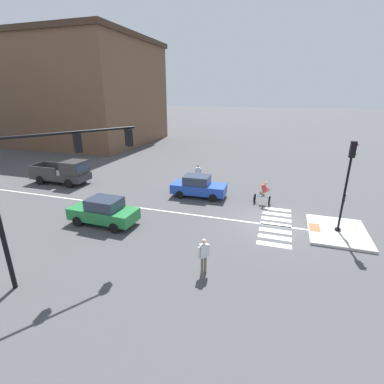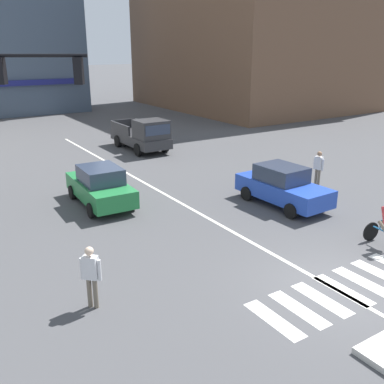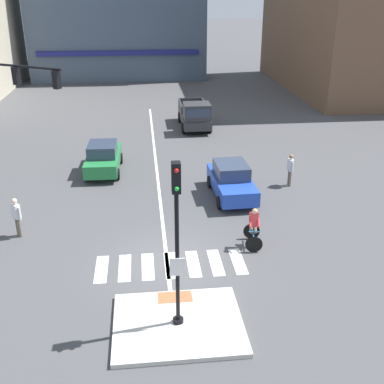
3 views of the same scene
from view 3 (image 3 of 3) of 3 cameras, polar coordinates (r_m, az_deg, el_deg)
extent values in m
plane|color=#474749|center=(17.44, -2.64, -8.57)|extent=(300.00, 300.00, 0.00)
cube|color=beige|center=(14.53, -1.69, -15.72)|extent=(3.84, 3.14, 0.15)
cube|color=#DB5B38|center=(15.44, -2.07, -12.64)|extent=(1.10, 0.60, 0.01)
cylinder|color=black|center=(14.44, -1.70, -15.30)|extent=(0.32, 0.32, 0.12)
cylinder|color=black|center=(13.23, -1.80, -8.19)|extent=(0.12, 0.12, 4.08)
cube|color=white|center=(13.27, -1.77, -9.11)|extent=(0.44, 0.03, 0.56)
cube|color=black|center=(12.11, -1.95, 1.76)|extent=(0.24, 0.28, 0.84)
sphere|color=red|center=(11.87, -1.91, 2.60)|extent=(0.12, 0.12, 0.12)
sphere|color=green|center=(12.06, -1.88, 0.38)|extent=(0.12, 0.12, 0.12)
cube|color=silver|center=(17.36, -10.95, -9.19)|extent=(0.44, 1.80, 0.01)
cube|color=silver|center=(17.30, -8.18, -9.10)|extent=(0.44, 1.80, 0.01)
cube|color=silver|center=(17.28, -5.39, -8.99)|extent=(0.44, 1.80, 0.01)
cube|color=silver|center=(17.30, -2.61, -8.86)|extent=(0.44, 1.80, 0.01)
cube|color=silver|center=(17.35, 0.16, -8.71)|extent=(0.44, 1.80, 0.01)
cube|color=silver|center=(17.45, 2.91, -8.54)|extent=(0.44, 1.80, 0.01)
cube|color=silver|center=(17.59, 5.61, -8.36)|extent=(0.44, 1.80, 0.01)
cube|color=silver|center=(26.44, -4.34, 2.96)|extent=(0.14, 28.00, 0.01)
cylinder|color=black|center=(23.93, -21.26, 14.16)|extent=(5.09, 3.21, 0.11)
cube|color=black|center=(23.79, -20.59, 13.10)|extent=(0.38, 0.39, 0.80)
sphere|color=gold|center=(23.90, -20.30, 13.18)|extent=(0.12, 0.12, 0.12)
cube|color=black|center=(22.17, -16.15, 12.99)|extent=(0.38, 0.39, 0.80)
sphere|color=gold|center=(22.30, -15.86, 13.07)|extent=(0.12, 0.12, 0.12)
cube|color=#3D4C60|center=(60.29, -8.81, 20.64)|extent=(18.55, 18.38, 12.98)
cube|color=navy|center=(51.26, -8.93, 16.36)|extent=(16.69, 0.30, 0.50)
cube|color=#2347B7|center=(22.54, 4.82, 0.98)|extent=(1.84, 4.15, 0.70)
cube|color=#2D384C|center=(22.43, 4.80, 2.71)|extent=(1.54, 1.95, 0.64)
cylinder|color=black|center=(21.75, 7.66, -1.03)|extent=(0.20, 0.61, 0.60)
cylinder|color=black|center=(21.38, 3.35, -1.30)|extent=(0.20, 0.61, 0.60)
cylinder|color=black|center=(24.01, 6.08, 1.47)|extent=(0.20, 0.61, 0.60)
cylinder|color=black|center=(23.67, 2.16, 1.26)|extent=(0.20, 0.61, 0.60)
cube|color=#237A3D|center=(26.09, -10.71, 3.83)|extent=(1.83, 4.15, 0.70)
cube|color=#2D384C|center=(25.73, -10.85, 5.12)|extent=(1.54, 1.95, 0.64)
cylinder|color=black|center=(27.50, -12.13, 3.97)|extent=(0.20, 0.61, 0.60)
cylinder|color=black|center=(27.32, -8.66, 4.10)|extent=(0.20, 0.61, 0.60)
cylinder|color=black|center=(25.14, -12.81, 2.03)|extent=(0.20, 0.61, 0.60)
cylinder|color=black|center=(24.94, -9.02, 2.16)|extent=(0.20, 0.61, 0.60)
cube|color=#2D2D30|center=(34.25, 0.26, 9.02)|extent=(1.90, 5.10, 0.60)
cube|color=#2D2D30|center=(32.51, 0.59, 9.77)|extent=(1.80, 1.70, 1.10)
cube|color=#2D384C|center=(31.69, 0.77, 9.56)|extent=(1.62, 0.08, 0.60)
cube|color=#2D2D30|center=(35.20, 1.54, 10.41)|extent=(0.12, 2.81, 0.60)
cube|color=#2D2D30|center=(35.01, -1.40, 10.34)|extent=(0.12, 2.81, 0.60)
cube|color=#2D2D30|center=(36.53, -0.19, 10.91)|extent=(1.80, 0.10, 0.60)
cylinder|color=black|center=(32.93, 2.17, 7.87)|extent=(0.24, 0.76, 0.76)
cylinder|color=black|center=(32.72, -1.02, 7.78)|extent=(0.24, 0.76, 0.76)
cylinder|color=black|center=(35.79, 1.47, 9.15)|extent=(0.24, 0.76, 0.76)
cylinder|color=black|center=(35.59, -1.47, 9.07)|extent=(0.24, 0.76, 0.76)
cylinder|color=black|center=(18.06, 7.53, -6.33)|extent=(0.66, 0.13, 0.66)
cylinder|color=black|center=(18.98, 7.25, -4.76)|extent=(0.66, 0.13, 0.66)
cylinder|color=#2370AD|center=(18.41, 7.43, -4.93)|extent=(0.18, 0.89, 0.05)
cylinder|color=#2370AD|center=(18.49, 7.41, -4.17)|extent=(0.04, 0.04, 0.30)
cylinder|color=#2370AD|center=(17.86, 7.61, -4.81)|extent=(0.44, 0.10, 0.04)
cylinder|color=#6B6051|center=(18.35, 7.70, -4.41)|extent=(0.17, 0.41, 0.33)
cylinder|color=#6B6051|center=(18.34, 7.20, -4.40)|extent=(0.17, 0.41, 0.33)
cube|color=#B73338|center=(18.06, 7.55, -3.35)|extent=(0.39, 0.43, 0.60)
sphere|color=tan|center=(17.77, 7.65, -2.34)|extent=(0.22, 0.22, 0.22)
cylinder|color=#B73338|center=(17.92, 8.11, -3.61)|extent=(0.14, 0.46, 0.31)
cylinder|color=#B73338|center=(17.89, 7.09, -3.60)|extent=(0.14, 0.46, 0.31)
cylinder|color=#6B6051|center=(20.29, -20.47, -3.94)|extent=(0.12, 0.12, 0.82)
cylinder|color=#6B6051|center=(20.17, -20.22, -4.08)|extent=(0.12, 0.12, 0.82)
cube|color=silver|center=(19.93, -20.63, -2.20)|extent=(0.41, 0.41, 0.60)
cylinder|color=silver|center=(20.13, -20.96, -2.15)|extent=(0.09, 0.09, 0.56)
cylinder|color=silver|center=(19.77, -20.25, -2.52)|extent=(0.09, 0.09, 0.56)
sphere|color=beige|center=(19.75, -20.81, -1.05)|extent=(0.22, 0.22, 0.22)
cylinder|color=#6B6051|center=(24.26, 11.84, 1.60)|extent=(0.12, 0.12, 0.82)
cylinder|color=#6B6051|center=(24.39, 11.69, 1.74)|extent=(0.12, 0.12, 0.82)
cube|color=silver|center=(24.08, 11.91, 3.24)|extent=(0.26, 0.38, 0.60)
cylinder|color=silver|center=(23.90, 12.11, 2.94)|extent=(0.09, 0.09, 0.56)
cylinder|color=silver|center=(24.29, 11.68, 3.31)|extent=(0.09, 0.09, 0.56)
sphere|color=#936B4C|center=(23.93, 11.99, 4.23)|extent=(0.22, 0.22, 0.22)
camera|label=1|loc=(21.36, -53.40, 9.57)|focal=26.44mm
camera|label=2|loc=(11.88, -49.26, 0.45)|focal=40.77mm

